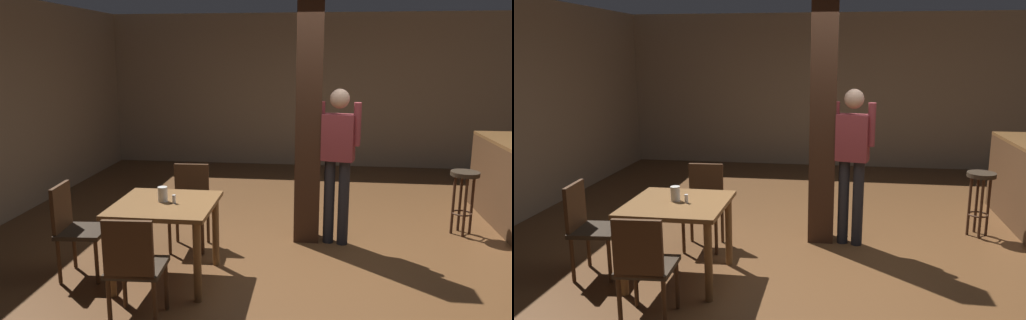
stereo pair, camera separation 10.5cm
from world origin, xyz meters
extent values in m
plane|color=brown|center=(0.00, 0.00, 0.00)|extent=(10.80, 10.80, 0.00)
cube|color=gray|center=(0.00, 4.50, 1.40)|extent=(8.00, 0.10, 2.80)
cube|color=#382114|center=(-0.19, 0.57, 1.40)|extent=(0.28, 0.28, 2.80)
cube|color=brown|center=(-1.45, -0.65, 0.73)|extent=(0.90, 0.90, 0.04)
cylinder|color=brown|center=(-1.07, -0.26, 0.36)|extent=(0.07, 0.07, 0.71)
cylinder|color=brown|center=(-1.83, -0.26, 0.36)|extent=(0.07, 0.07, 0.71)
cylinder|color=brown|center=(-1.07, -1.03, 0.36)|extent=(0.07, 0.07, 0.71)
cylinder|color=brown|center=(-1.83, -1.03, 0.36)|extent=(0.07, 0.07, 0.71)
cube|color=#2D2319|center=(-1.44, 0.12, 0.45)|extent=(0.44, 0.44, 0.04)
cube|color=#422816|center=(-1.45, 0.32, 0.68)|extent=(0.38, 0.06, 0.45)
cylinder|color=#422816|center=(-1.25, -0.04, 0.23)|extent=(0.04, 0.04, 0.43)
cylinder|color=#422816|center=(-1.60, -0.06, 0.23)|extent=(0.04, 0.04, 0.43)
cylinder|color=#422816|center=(-1.27, 0.31, 0.23)|extent=(0.04, 0.04, 0.43)
cylinder|color=#422816|center=(-1.62, 0.29, 0.23)|extent=(0.04, 0.04, 0.43)
cube|color=#2D2319|center=(-2.25, -0.67, 0.45)|extent=(0.45, 0.45, 0.04)
cube|color=#422816|center=(-2.44, -0.69, 0.68)|extent=(0.07, 0.38, 0.45)
cylinder|color=#422816|center=(-2.09, -0.48, 0.23)|extent=(0.04, 0.04, 0.43)
cylinder|color=#422816|center=(-2.06, -0.83, 0.23)|extent=(0.04, 0.04, 0.43)
cylinder|color=#422816|center=(-2.43, -0.51, 0.23)|extent=(0.04, 0.04, 0.43)
cylinder|color=#422816|center=(-2.41, -0.86, 0.23)|extent=(0.04, 0.04, 0.43)
cube|color=#2D2319|center=(-1.46, -1.38, 0.45)|extent=(0.44, 0.44, 0.04)
cube|color=#422816|center=(-1.45, -1.58, 0.68)|extent=(0.38, 0.06, 0.45)
cylinder|color=#422816|center=(-1.64, -1.22, 0.23)|extent=(0.04, 0.04, 0.43)
cylinder|color=#422816|center=(-1.29, -1.20, 0.23)|extent=(0.04, 0.04, 0.43)
cylinder|color=#422816|center=(-1.62, -1.57, 0.23)|extent=(0.04, 0.04, 0.43)
cylinder|color=#422816|center=(-1.27, -1.55, 0.23)|extent=(0.04, 0.04, 0.43)
cylinder|color=beige|center=(-1.48, -0.61, 0.82)|extent=(0.09, 0.09, 0.14)
cylinder|color=silver|center=(-1.36, -0.66, 0.79)|extent=(0.03, 0.03, 0.08)
cube|color=maroon|center=(0.14, 0.48, 1.20)|extent=(0.38, 0.27, 0.50)
sphere|color=tan|center=(0.14, 0.48, 1.61)|extent=(0.25, 0.25, 0.21)
cylinder|color=#232328|center=(0.22, 0.46, 0.47)|extent=(0.14, 0.14, 0.95)
cylinder|color=#232328|center=(0.06, 0.50, 0.47)|extent=(0.14, 0.14, 0.95)
cylinder|color=maroon|center=(0.33, 0.44, 1.35)|extent=(0.10, 0.10, 0.46)
cylinder|color=maroon|center=(-0.05, 0.53, 1.35)|extent=(0.10, 0.10, 0.46)
cylinder|color=#2D2319|center=(1.61, 0.95, 0.73)|extent=(0.32, 0.32, 0.05)
torus|color=#382114|center=(1.61, 0.95, 0.25)|extent=(0.23, 0.23, 0.02)
cylinder|color=#382114|center=(1.61, 1.06, 0.35)|extent=(0.03, 0.03, 0.70)
cylinder|color=#382114|center=(1.61, 0.85, 0.35)|extent=(0.03, 0.03, 0.70)
cylinder|color=#382114|center=(1.72, 0.95, 0.35)|extent=(0.03, 0.03, 0.70)
cylinder|color=#382114|center=(1.51, 0.95, 0.35)|extent=(0.03, 0.03, 0.70)
camera|label=1|loc=(-0.09, -4.87, 2.09)|focal=35.00mm
camera|label=2|loc=(0.01, -4.86, 2.09)|focal=35.00mm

